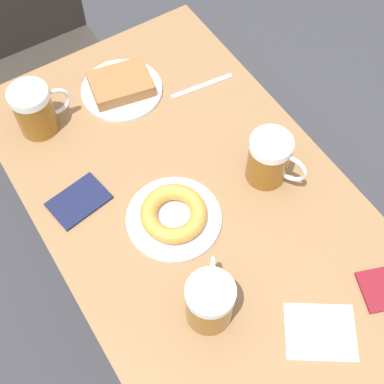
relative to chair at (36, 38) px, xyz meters
name	(u,v)px	position (x,y,z in m)	size (l,w,h in m)	color
ground_plane	(192,307)	(0.04, -0.90, -0.54)	(8.00, 8.00, 0.00)	#333338
table	(192,212)	(0.04, -0.90, 0.15)	(0.65, 1.09, 0.76)	olive
chair	(36,38)	(0.00, 0.00, 0.00)	(0.41, 0.41, 0.90)	#2D2823
plate_with_cake	(121,87)	(0.05, -0.54, 0.24)	(0.20, 0.20, 0.04)	silver
plate_with_donut	(174,215)	(-0.03, -0.93, 0.24)	(0.21, 0.21, 0.05)	silver
beer_mug_left	(35,110)	(-0.17, -0.54, 0.29)	(0.14, 0.09, 0.13)	#8C5619
beer_mug_center	(270,159)	(0.21, -0.94, 0.29)	(0.09, 0.13, 0.13)	#8C5619
beer_mug_right	(210,301)	(-0.08, -1.14, 0.29)	(0.11, 0.12, 0.13)	#8C5619
napkin_folded	(320,332)	(0.08, -1.29, 0.22)	(0.17, 0.17, 0.00)	white
fork	(202,86)	(0.23, -0.64, 0.22)	(0.17, 0.03, 0.00)	silver
passport_near_edge	(79,201)	(-0.18, -0.77, 0.23)	(0.14, 0.11, 0.01)	#141938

